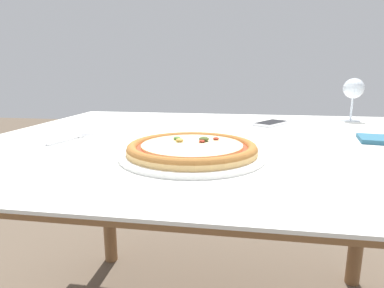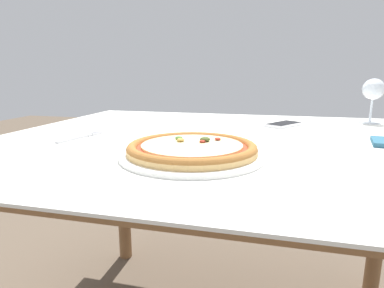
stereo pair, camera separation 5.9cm
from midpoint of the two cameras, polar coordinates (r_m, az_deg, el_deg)
The scene contains 5 objects.
dining_table at distance 0.95m, azimuth 8.09°, elevation -3.52°, with size 1.34×1.10×0.72m.
pizza_plate at distance 0.71m, azimuth 2.41°, elevation -1.05°, with size 0.32×0.32×0.04m.
fork at distance 0.97m, azimuth -17.48°, elevation 1.21°, with size 0.05×0.17×0.00m.
wine_glass_far_left at distance 1.37m, azimuth 30.65°, elevation 8.11°, with size 0.08×0.08×0.16m.
cell_phone at distance 1.18m, azimuth 17.40°, elevation 3.34°, with size 0.14×0.16×0.01m.
Camera 2 is at (0.12, -0.90, 0.91)m, focal length 30.00 mm.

